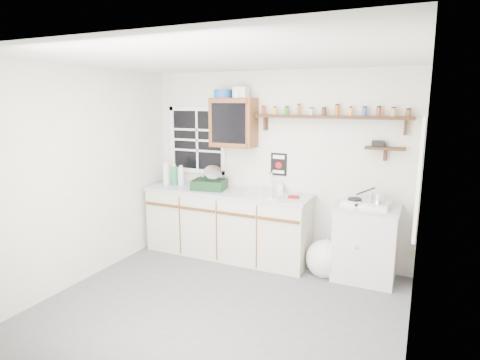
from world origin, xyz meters
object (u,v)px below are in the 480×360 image
(hotplate, at_px, (366,203))
(upper_cabinet, at_px, (233,123))
(main_cabinet, at_px, (227,223))
(right_cabinet, at_px, (365,243))
(dish_rack, at_px, (210,182))
(spice_shelf, at_px, (331,116))

(hotplate, bearing_deg, upper_cabinet, -177.27)
(main_cabinet, distance_m, right_cabinet, 1.84)
(main_cabinet, relative_size, upper_cabinet, 3.55)
(dish_rack, bearing_deg, spice_shelf, -1.41)
(right_cabinet, distance_m, dish_rack, 2.15)
(upper_cabinet, bearing_deg, dish_rack, -147.87)
(main_cabinet, bearing_deg, dish_rack, -173.63)
(dish_rack, relative_size, hotplate, 0.88)
(right_cabinet, relative_size, upper_cabinet, 1.40)
(dish_rack, bearing_deg, right_cabinet, -8.71)
(main_cabinet, relative_size, hotplate, 4.10)
(spice_shelf, bearing_deg, hotplate, -22.62)
(right_cabinet, height_order, spice_shelf, spice_shelf)
(main_cabinet, height_order, right_cabinet, main_cabinet)
(right_cabinet, distance_m, hotplate, 0.49)
(right_cabinet, xyz_separation_m, spice_shelf, (-0.51, 0.19, 1.47))
(spice_shelf, bearing_deg, main_cabinet, -170.85)
(main_cabinet, height_order, spice_shelf, spice_shelf)
(upper_cabinet, bearing_deg, hotplate, -4.43)
(upper_cabinet, xyz_separation_m, hotplate, (1.79, -0.14, -0.88))
(spice_shelf, xyz_separation_m, hotplate, (0.50, -0.21, -0.98))
(spice_shelf, relative_size, dish_rack, 3.86)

